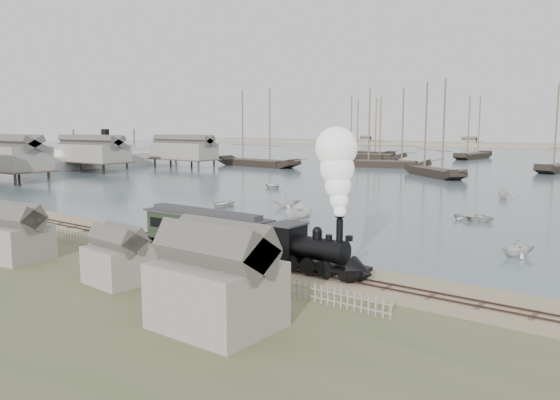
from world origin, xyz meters
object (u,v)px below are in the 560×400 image
Objects in this scene: beached_dinghy at (233,245)px; steamship at (106,148)px; locomotive at (330,211)px; passenger_coach at (205,229)px.

steamship is at bearing 59.14° from beached_dinghy.
beached_dinghy is at bearing 169.67° from locomotive.
beached_dinghy is at bearing 57.13° from passenger_coach.
steamship is at bearing 152.12° from locomotive.
passenger_coach is at bearing 146.00° from beached_dinghy.
beached_dinghy is (-10.94, 1.99, -4.24)m from locomotive.
locomotive reaches higher than beached_dinghy.
beached_dinghy is at bearing -120.92° from steamship.
steamship is (-89.25, 53.69, 2.88)m from passenger_coach.
steamship reaches higher than locomotive.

